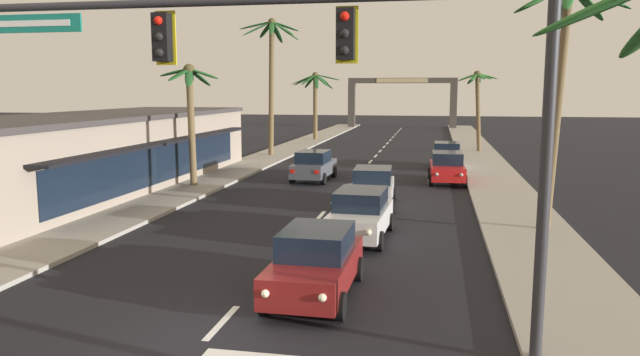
# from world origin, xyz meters

# --- Properties ---
(ground_plane) EXTENTS (220.00, 220.00, 0.00)m
(ground_plane) POSITION_xyz_m (0.00, 0.00, 0.00)
(ground_plane) COLOR black
(sidewalk_right) EXTENTS (3.20, 110.00, 0.14)m
(sidewalk_right) POSITION_xyz_m (7.80, 20.00, 0.07)
(sidewalk_right) COLOR #9E998E
(sidewalk_right) RESTS_ON ground
(sidewalk_left) EXTENTS (3.20, 110.00, 0.14)m
(sidewalk_left) POSITION_xyz_m (-7.80, 20.00, 0.07)
(sidewalk_left) COLOR #9E998E
(sidewalk_left) RESTS_ON ground
(lane_markings) EXTENTS (4.28, 89.10, 0.01)m
(lane_markings) POSITION_xyz_m (0.41, 20.67, 0.00)
(lane_markings) COLOR silver
(lane_markings) RESTS_ON ground
(traffic_signal_mast) EXTENTS (11.31, 0.41, 7.58)m
(traffic_signal_mast) POSITION_xyz_m (3.00, 0.14, 5.33)
(traffic_signal_mast) COLOR #2D2D33
(traffic_signal_mast) RESTS_ON ground
(sedan_lead_at_stop_bar) EXTENTS (1.99, 4.47, 1.68)m
(sedan_lead_at_stop_bar) POSITION_xyz_m (1.67, 3.03, 0.85)
(sedan_lead_at_stop_bar) COLOR maroon
(sedan_lead_at_stop_bar) RESTS_ON ground
(sedan_third_in_queue) EXTENTS (2.09, 4.50, 1.68)m
(sedan_third_in_queue) POSITION_xyz_m (2.04, 8.95, 0.85)
(sedan_third_in_queue) COLOR silver
(sedan_third_in_queue) RESTS_ON ground
(sedan_fifth_in_queue) EXTENTS (2.09, 4.51, 1.68)m
(sedan_fifth_in_queue) POSITION_xyz_m (1.85, 14.87, 0.85)
(sedan_fifth_in_queue) COLOR silver
(sedan_fifth_in_queue) RESTS_ON ground
(sedan_oncoming_far) EXTENTS (2.07, 4.50, 1.68)m
(sedan_oncoming_far) POSITION_xyz_m (-2.17, 21.71, 0.85)
(sedan_oncoming_far) COLOR #4C515B
(sedan_oncoming_far) RESTS_ON ground
(sedan_parked_nearest_kerb) EXTENTS (2.02, 4.48, 1.68)m
(sedan_parked_nearest_kerb) POSITION_xyz_m (5.25, 28.57, 0.85)
(sedan_parked_nearest_kerb) COLOR silver
(sedan_parked_nearest_kerb) RESTS_ON ground
(sedan_parked_mid_kerb) EXTENTS (2.05, 4.49, 1.68)m
(sedan_parked_mid_kerb) POSITION_xyz_m (5.16, 22.26, 0.85)
(sedan_parked_mid_kerb) COLOR red
(sedan_parked_mid_kerb) RESTS_ON ground
(palm_left_second) EXTENTS (3.21, 3.02, 6.36)m
(palm_left_second) POSITION_xyz_m (-7.87, 18.06, 4.45)
(palm_left_second) COLOR brown
(palm_left_second) RESTS_ON ground
(palm_left_third) EXTENTS (4.63, 4.41, 10.34)m
(palm_left_third) POSITION_xyz_m (-7.70, 33.12, 7.17)
(palm_left_third) COLOR brown
(palm_left_third) RESTS_ON ground
(palm_left_farthest) EXTENTS (4.92, 4.63, 6.83)m
(palm_left_farthest) POSITION_xyz_m (-7.39, 48.13, 4.84)
(palm_left_farthest) COLOR brown
(palm_left_farthest) RESTS_ON ground
(palm_right_second) EXTENTS (3.78, 3.76, 8.82)m
(palm_right_second) POSITION_xyz_m (8.74, 11.10, 6.56)
(palm_right_second) COLOR brown
(palm_right_second) RESTS_ON ground
(palm_right_farthest) EXTENTS (3.23, 3.13, 6.60)m
(palm_right_farthest) POSITION_xyz_m (7.75, 39.15, 4.91)
(palm_right_farthest) COLOR brown
(palm_right_farthest) RESTS_ON ground
(storefront_strip_left) EXTENTS (8.06, 24.76, 3.85)m
(storefront_strip_left) POSITION_xyz_m (-12.35, 16.87, 1.93)
(storefront_strip_left) COLOR gray
(storefront_strip_left) RESTS_ON ground
(town_gateway_arch) EXTENTS (14.33, 0.90, 6.65)m
(town_gateway_arch) POSITION_xyz_m (0.00, 69.66, 4.29)
(town_gateway_arch) COLOR #423D38
(town_gateway_arch) RESTS_ON ground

